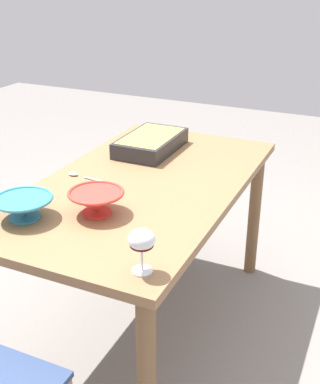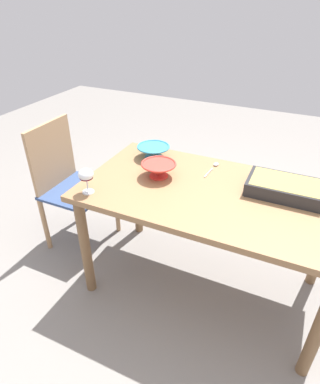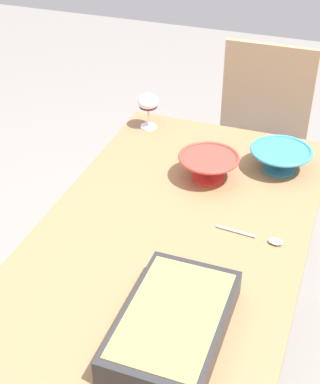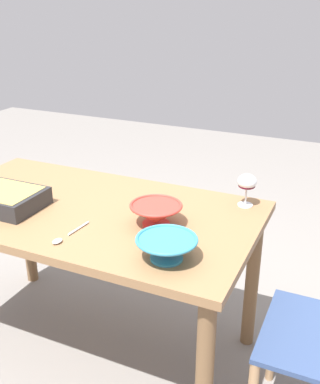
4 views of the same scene
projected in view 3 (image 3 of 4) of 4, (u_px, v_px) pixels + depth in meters
name	position (u px, v px, depth m)	size (l,w,h in m)	color
dining_table	(170.00, 259.00, 1.76)	(1.45, 0.80, 0.75)	olive
chair	(258.00, 139.00, 2.66)	(0.41, 0.44, 0.94)	#334772
wine_glass	(148.00, 104.00, 2.20)	(0.08, 0.08, 0.14)	white
casserole_dish	(173.00, 323.00, 1.36)	(0.39, 0.24, 0.08)	#262628
mixing_bowl	(208.00, 166.00, 1.93)	(0.21, 0.21, 0.09)	red
small_bowl	(280.00, 158.00, 1.98)	(0.22, 0.22, 0.08)	teal
serving_spoon	(264.00, 238.00, 1.68)	(0.04, 0.21, 0.01)	silver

